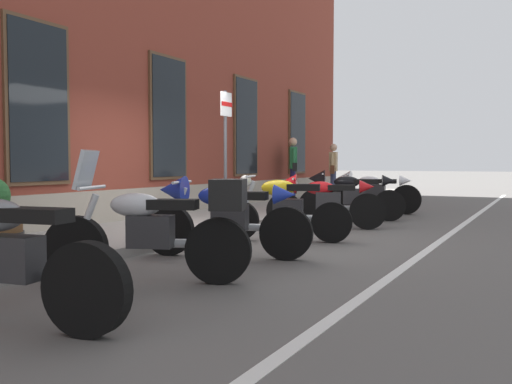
{
  "coord_description": "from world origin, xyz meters",
  "views": [
    {
      "loc": [
        -7.74,
        -4.64,
        1.19
      ],
      "look_at": [
        1.17,
        0.02,
        0.66
      ],
      "focal_mm": 39.47,
      "sensor_mm": 36.0,
      "label": 1
    }
  ],
  "objects_px": {
    "motorcycle_silver_touring": "(157,227)",
    "parking_sign": "(226,136)",
    "pedestrian_tan_coat": "(333,168)",
    "pedestrian_striped_shirt": "(293,164)",
    "motorcycle_yellow_naked": "(284,209)",
    "motorcycle_black_sport": "(347,193)",
    "motorcycle_red_sport": "(321,199)",
    "motorcycle_blue_sport": "(220,213)",
    "motorcycle_white_sport": "(370,190)",
    "motorcycle_grey_naked": "(4,260)"
  },
  "relations": [
    {
      "from": "motorcycle_silver_touring",
      "to": "parking_sign",
      "type": "bearing_deg",
      "value": 22.75
    },
    {
      "from": "pedestrian_tan_coat",
      "to": "pedestrian_striped_shirt",
      "type": "bearing_deg",
      "value": 137.9
    },
    {
      "from": "motorcycle_yellow_naked",
      "to": "motorcycle_black_sport",
      "type": "relative_size",
      "value": 0.95
    },
    {
      "from": "pedestrian_striped_shirt",
      "to": "parking_sign",
      "type": "xyz_separation_m",
      "value": [
        -5.74,
        -1.17,
        0.54
      ]
    },
    {
      "from": "motorcycle_red_sport",
      "to": "parking_sign",
      "type": "bearing_deg",
      "value": 103.92
    },
    {
      "from": "motorcycle_blue_sport",
      "to": "motorcycle_white_sport",
      "type": "height_order",
      "value": "motorcycle_blue_sport"
    },
    {
      "from": "motorcycle_silver_touring",
      "to": "pedestrian_tan_coat",
      "type": "relative_size",
      "value": 1.27
    },
    {
      "from": "motorcycle_yellow_naked",
      "to": "pedestrian_striped_shirt",
      "type": "height_order",
      "value": "pedestrian_striped_shirt"
    },
    {
      "from": "motorcycle_blue_sport",
      "to": "motorcycle_yellow_naked",
      "type": "xyz_separation_m",
      "value": [
        1.66,
        -0.11,
        -0.07
      ]
    },
    {
      "from": "motorcycle_silver_touring",
      "to": "motorcycle_white_sport",
      "type": "relative_size",
      "value": 0.93
    },
    {
      "from": "parking_sign",
      "to": "motorcycle_black_sport",
      "type": "bearing_deg",
      "value": -40.0
    },
    {
      "from": "motorcycle_yellow_naked",
      "to": "motorcycle_red_sport",
      "type": "xyz_separation_m",
      "value": [
        1.78,
        0.09,
        0.05
      ]
    },
    {
      "from": "motorcycle_black_sport",
      "to": "parking_sign",
      "type": "bearing_deg",
      "value": 140.0
    },
    {
      "from": "motorcycle_yellow_naked",
      "to": "pedestrian_striped_shirt",
      "type": "xyz_separation_m",
      "value": [
        7.09,
        2.98,
        0.64
      ]
    },
    {
      "from": "motorcycle_red_sport",
      "to": "motorcycle_black_sport",
      "type": "xyz_separation_m",
      "value": [
        1.58,
        0.04,
        0.03
      ]
    },
    {
      "from": "motorcycle_red_sport",
      "to": "motorcycle_black_sport",
      "type": "relative_size",
      "value": 0.99
    },
    {
      "from": "motorcycle_red_sport",
      "to": "pedestrian_tan_coat",
      "type": "relative_size",
      "value": 1.28
    },
    {
      "from": "motorcycle_blue_sport",
      "to": "motorcycle_white_sport",
      "type": "bearing_deg",
      "value": 0.66
    },
    {
      "from": "motorcycle_yellow_naked",
      "to": "motorcycle_black_sport",
      "type": "xyz_separation_m",
      "value": [
        3.36,
        0.12,
        0.08
      ]
    },
    {
      "from": "motorcycle_black_sport",
      "to": "pedestrian_striped_shirt",
      "type": "distance_m",
      "value": 4.73
    },
    {
      "from": "motorcycle_grey_naked",
      "to": "pedestrian_tan_coat",
      "type": "relative_size",
      "value": 1.26
    },
    {
      "from": "motorcycle_yellow_naked",
      "to": "pedestrian_tan_coat",
      "type": "height_order",
      "value": "pedestrian_tan_coat"
    },
    {
      "from": "motorcycle_black_sport",
      "to": "pedestrian_tan_coat",
      "type": "distance_m",
      "value": 5.12
    },
    {
      "from": "motorcycle_red_sport",
      "to": "motorcycle_white_sport",
      "type": "distance_m",
      "value": 3.44
    },
    {
      "from": "motorcycle_yellow_naked",
      "to": "parking_sign",
      "type": "relative_size",
      "value": 0.82
    },
    {
      "from": "motorcycle_grey_naked",
      "to": "motorcycle_white_sport",
      "type": "distance_m",
      "value": 10.17
    },
    {
      "from": "pedestrian_striped_shirt",
      "to": "parking_sign",
      "type": "distance_m",
      "value": 5.88
    },
    {
      "from": "motorcycle_white_sport",
      "to": "pedestrian_striped_shirt",
      "type": "height_order",
      "value": "pedestrian_striped_shirt"
    },
    {
      "from": "motorcycle_grey_naked",
      "to": "pedestrian_striped_shirt",
      "type": "relative_size",
      "value": 1.15
    },
    {
      "from": "motorcycle_blue_sport",
      "to": "pedestrian_tan_coat",
      "type": "xyz_separation_m",
      "value": [
        9.72,
        2.0,
        0.47
      ]
    },
    {
      "from": "motorcycle_silver_touring",
      "to": "motorcycle_black_sport",
      "type": "xyz_separation_m",
      "value": [
        6.56,
        0.22,
        0.02
      ]
    },
    {
      "from": "motorcycle_grey_naked",
      "to": "parking_sign",
      "type": "relative_size",
      "value": 0.85
    },
    {
      "from": "motorcycle_silver_touring",
      "to": "motorcycle_white_sport",
      "type": "height_order",
      "value": "motorcycle_silver_touring"
    },
    {
      "from": "motorcycle_white_sport",
      "to": "parking_sign",
      "type": "height_order",
      "value": "parking_sign"
    },
    {
      "from": "motorcycle_silver_touring",
      "to": "pedestrian_striped_shirt",
      "type": "height_order",
      "value": "pedestrian_striped_shirt"
    },
    {
      "from": "motorcycle_yellow_naked",
      "to": "pedestrian_striped_shirt",
      "type": "bearing_deg",
      "value": 22.83
    },
    {
      "from": "motorcycle_blue_sport",
      "to": "parking_sign",
      "type": "bearing_deg",
      "value": 29.42
    },
    {
      "from": "motorcycle_grey_naked",
      "to": "motorcycle_black_sport",
      "type": "bearing_deg",
      "value": 1.38
    },
    {
      "from": "motorcycle_black_sport",
      "to": "pedestrian_striped_shirt",
      "type": "height_order",
      "value": "pedestrian_striped_shirt"
    },
    {
      "from": "motorcycle_black_sport",
      "to": "motorcycle_silver_touring",
      "type": "bearing_deg",
      "value": -178.06
    },
    {
      "from": "motorcycle_blue_sport",
      "to": "motorcycle_red_sport",
      "type": "bearing_deg",
      "value": -0.41
    },
    {
      "from": "motorcycle_yellow_naked",
      "to": "pedestrian_striped_shirt",
      "type": "relative_size",
      "value": 1.11
    },
    {
      "from": "parking_sign",
      "to": "pedestrian_striped_shirt",
      "type": "bearing_deg",
      "value": 11.56
    },
    {
      "from": "motorcycle_white_sport",
      "to": "motorcycle_blue_sport",
      "type": "bearing_deg",
      "value": -179.34
    },
    {
      "from": "motorcycle_blue_sport",
      "to": "pedestrian_striped_shirt",
      "type": "distance_m",
      "value": 9.23
    },
    {
      "from": "motorcycle_silver_touring",
      "to": "motorcycle_red_sport",
      "type": "height_order",
      "value": "motorcycle_silver_touring"
    },
    {
      "from": "motorcycle_red_sport",
      "to": "motorcycle_yellow_naked",
      "type": "bearing_deg",
      "value": -177.23
    },
    {
      "from": "motorcycle_yellow_naked",
      "to": "motorcycle_white_sport",
      "type": "height_order",
      "value": "motorcycle_yellow_naked"
    },
    {
      "from": "motorcycle_yellow_naked",
      "to": "pedestrian_tan_coat",
      "type": "distance_m",
      "value": 8.34
    },
    {
      "from": "motorcycle_red_sport",
      "to": "parking_sign",
      "type": "relative_size",
      "value": 0.86
    }
  ]
}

